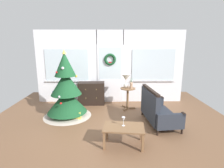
{
  "coord_description": "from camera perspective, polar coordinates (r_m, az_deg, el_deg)",
  "views": [
    {
      "loc": [
        -0.0,
        -4.22,
        2.08
      ],
      "look_at": [
        0.05,
        0.55,
        1.0
      ],
      "focal_mm": 28.55,
      "sensor_mm": 36.0,
      "label": 1
    }
  ],
  "objects": [
    {
      "name": "wine_glass",
      "position": [
        3.76,
        3.71,
        -11.25
      ],
      "size": [
        0.08,
        0.08,
        0.2
      ],
      "color": "silver",
      "rests_on": "coffee_table"
    },
    {
      "name": "side_table",
      "position": [
        5.78,
        5.06,
        -3.24
      ],
      "size": [
        0.5,
        0.48,
        0.69
      ],
      "color": "brown",
      "rests_on": "ground"
    },
    {
      "name": "flower_vase",
      "position": [
        5.66,
        6.19,
        -0.3
      ],
      "size": [
        0.11,
        0.1,
        0.35
      ],
      "color": "tan",
      "rests_on": "side_table"
    },
    {
      "name": "settee_sofa",
      "position": [
        4.88,
        14.09,
        -8.08
      ],
      "size": [
        0.84,
        1.43,
        0.96
      ],
      "color": "black",
      "rests_on": "ground"
    },
    {
      "name": "coffee_table",
      "position": [
        3.81,
        3.8,
        -14.26
      ],
      "size": [
        0.89,
        0.61,
        0.41
      ],
      "color": "brown",
      "rests_on": "ground"
    },
    {
      "name": "dresser_cabinet",
      "position": [
        6.28,
        -6.55,
        -2.96
      ],
      "size": [
        0.91,
        0.46,
        0.78
      ],
      "color": "black",
      "rests_on": "ground"
    },
    {
      "name": "christmas_tree",
      "position": [
        5.29,
        -14.38,
        -2.72
      ],
      "size": [
        1.38,
        1.38,
        1.93
      ],
      "color": "#4C331E",
      "rests_on": "ground"
    },
    {
      "name": "back_wall_with_door",
      "position": [
        6.35,
        -0.6,
        5.54
      ],
      "size": [
        5.2,
        0.19,
        2.55
      ],
      "color": "white",
      "rests_on": "ground"
    },
    {
      "name": "table_lamp",
      "position": [
        5.7,
        4.51,
        1.56
      ],
      "size": [
        0.28,
        0.28,
        0.44
      ],
      "color": "silver",
      "rests_on": "side_table"
    },
    {
      "name": "ground_plane",
      "position": [
        4.7,
        -0.55,
        -13.48
      ],
      "size": [
        6.76,
        6.76,
        0.0
      ],
      "primitive_type": "plane",
      "color": "brown"
    },
    {
      "name": "gift_box",
      "position": [
        5.21,
        -11.04,
        -9.74
      ],
      "size": [
        0.21,
        0.19,
        0.21
      ],
      "primitive_type": "cube",
      "color": "#D8C64C",
      "rests_on": "ground"
    }
  ]
}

